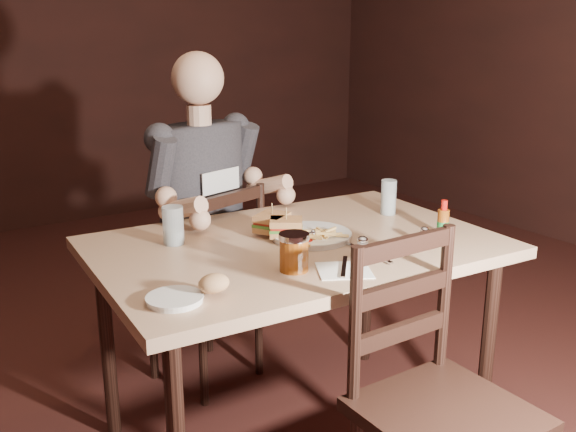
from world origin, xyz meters
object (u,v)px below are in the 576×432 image
main_table (296,261)px  side_plate (175,300)px  dinner_plate (311,236)px  glass_right (389,197)px  chair_near (447,414)px  syrup_dispenser (294,252)px  hot_sauce (443,218)px  chair_far (204,284)px  glass_left (173,225)px  diner (208,173)px

main_table → side_plate: (-0.55, -0.24, 0.08)m
dinner_plate → glass_right: glass_right is taller
chair_near → syrup_dispenser: chair_near is taller
side_plate → chair_near: bearing=-37.7°
hot_sauce → side_plate: size_ratio=0.87×
hot_sauce → chair_far: bearing=123.2°
glass_left → glass_right: (0.85, -0.13, 0.00)m
chair_near → dinner_plate: size_ratio=3.39×
syrup_dispenser → side_plate: (-0.40, -0.02, -0.05)m
main_table → glass_left: glass_left is taller
glass_left → glass_right: 0.86m
glass_left → glass_right: glass_right is taller
dinner_plate → glass_right: (0.43, 0.08, 0.06)m
main_table → hot_sauce: size_ratio=10.73×
chair_far → side_plate: bearing=43.9°
hot_sauce → syrup_dispenser: size_ratio=1.12×
main_table → chair_far: chair_far is taller
diner → chair_near: bearing=-101.5°
glass_left → syrup_dispenser: size_ratio=1.12×
chair_near → dinner_plate: chair_near is taller
main_table → dinner_plate: (0.06, 0.00, 0.08)m
hot_sauce → glass_right: bearing=84.2°
chair_far → glass_left: glass_left is taller
glass_left → hot_sauce: bearing=-28.5°
main_table → hot_sauce: (0.46, -0.23, 0.14)m
glass_right → hot_sauce: bearing=-95.8°
side_plate → diner: bearing=57.3°
diner → dinner_plate: size_ratio=3.46×
glass_left → glass_right: size_ratio=0.96×
main_table → diner: bearing=96.2°
chair_near → glass_left: size_ratio=7.07×
glass_left → chair_far: bearing=52.5°
main_table → syrup_dispenser: 0.30m
hot_sauce → side_plate: (-1.02, -0.00, -0.06)m
dinner_plate → side_plate: (-0.62, -0.24, -0.00)m
chair_near → glass_left: 1.05m
main_table → chair_near: chair_near is taller
dinner_plate → chair_near: bearing=-93.1°
main_table → chair_far: size_ratio=1.62×
syrup_dispenser → glass_right: bearing=28.8°
glass_left → chair_near: bearing=-66.9°
diner → glass_left: 0.45m
main_table → glass_left: (-0.36, 0.21, 0.14)m
chair_far → syrup_dispenser: size_ratio=7.44×
glass_left → main_table: bearing=-30.9°
main_table → glass_left: size_ratio=10.75×
chair_near → glass_right: (0.47, 0.77, 0.38)m
main_table → glass_left: 0.44m
main_table → chair_far: bearing=97.0°
main_table → diner: diner is taller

